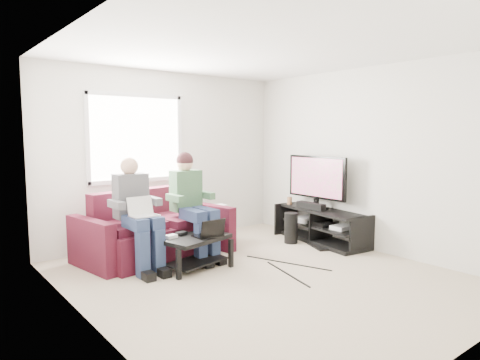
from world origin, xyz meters
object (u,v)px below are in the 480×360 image
object	(u,v)px
coffee_table	(196,245)
end_table	(219,226)
tv	(317,179)
tv_stand	(321,227)
subwoofer	(291,228)
sofa	(154,233)

from	to	relation	value
coffee_table	end_table	distance (m)	1.24
tv	end_table	distance (m)	1.67
tv_stand	tv	bearing A→B (deg)	91.47
coffee_table	subwoofer	size ratio (longest dim) A/B	1.92
tv_stand	sofa	bearing A→B (deg)	159.28
coffee_table	subwoofer	xyz separation A→B (m)	(1.81, 0.15, -0.06)
sofa	tv_stand	distance (m)	2.53
coffee_table	sofa	bearing A→B (deg)	101.46
tv_stand	subwoofer	distance (m)	0.47
end_table	tv_stand	bearing A→B (deg)	-35.67
sofa	end_table	xyz separation A→B (m)	(1.09, 0.02, -0.06)
coffee_table	subwoofer	world-z (taller)	subwoofer
tv	end_table	xyz separation A→B (m)	(-1.27, 0.81, -0.71)
sofa	coffee_table	world-z (taller)	sofa
sofa	tv_stand	world-z (taller)	sofa
sofa	coffee_table	distance (m)	0.82
coffee_table	end_table	bearing A→B (deg)	41.30
subwoofer	coffee_table	bearing A→B (deg)	-175.16
tv_stand	subwoofer	size ratio (longest dim) A/B	3.45
sofa	coffee_table	bearing A→B (deg)	-78.54
tv_stand	subwoofer	bearing A→B (deg)	147.85
sofa	tv	distance (m)	2.58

